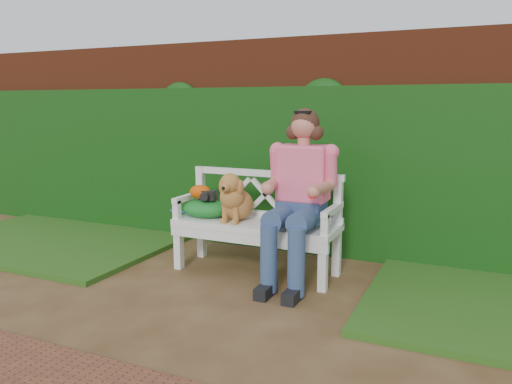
% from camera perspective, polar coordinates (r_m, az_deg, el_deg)
% --- Properties ---
extents(ground, '(60.00, 60.00, 0.00)m').
position_cam_1_polar(ground, '(3.97, -5.86, -12.70)').
color(ground, '#4C3017').
extents(brick_wall, '(10.00, 0.30, 2.20)m').
position_cam_1_polar(brick_wall, '(5.40, 4.17, 5.45)').
color(brick_wall, maroon).
rests_on(brick_wall, ground).
extents(ivy_hedge, '(10.00, 0.18, 1.70)m').
position_cam_1_polar(ivy_hedge, '(5.22, 3.29, 2.54)').
color(ivy_hedge, '#164B0E').
rests_on(ivy_hedge, ground).
extents(grass_left, '(2.60, 2.00, 0.05)m').
position_cam_1_polar(grass_left, '(6.07, -21.41, -5.02)').
color(grass_left, '#1E460D').
rests_on(grass_left, ground).
extents(garden_bench, '(1.59, 0.63, 0.48)m').
position_cam_1_polar(garden_bench, '(4.59, -0.00, -6.28)').
color(garden_bench, white).
rests_on(garden_bench, ground).
extents(seated_woman, '(0.78, 0.95, 1.52)m').
position_cam_1_polar(seated_woman, '(4.30, 5.16, -0.35)').
color(seated_woman, red).
rests_on(seated_woman, ground).
extents(dog, '(0.43, 0.49, 0.46)m').
position_cam_1_polar(dog, '(4.51, -2.33, -0.46)').
color(dog, brown).
rests_on(dog, garden_bench).
extents(tennis_racket, '(0.61, 0.31, 0.03)m').
position_cam_1_polar(tennis_racket, '(4.79, -5.97, -2.52)').
color(tennis_racket, silver).
rests_on(tennis_racket, garden_bench).
extents(green_bag, '(0.54, 0.45, 0.16)m').
position_cam_1_polar(green_bag, '(4.74, -5.78, -1.81)').
color(green_bag, '#1D8022').
rests_on(green_bag, garden_bench).
extents(camera_item, '(0.15, 0.12, 0.09)m').
position_cam_1_polar(camera_item, '(4.68, -5.42, -0.37)').
color(camera_item, black).
rests_on(camera_item, green_bag).
extents(baseball_glove, '(0.25, 0.21, 0.13)m').
position_cam_1_polar(baseball_glove, '(4.73, -6.38, -0.00)').
color(baseball_glove, '#D54A07').
rests_on(baseball_glove, green_bag).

